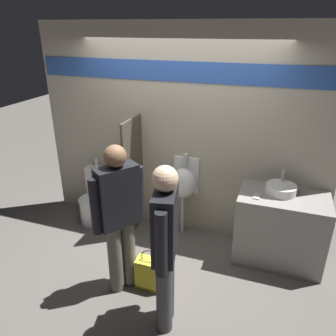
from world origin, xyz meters
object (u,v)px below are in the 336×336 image
at_px(person_with_lanyard, 119,215).
at_px(shopping_bag, 150,273).
at_px(cell_phone, 257,196).
at_px(sink_basin, 281,189).
at_px(toilet, 94,200).
at_px(urinal_near_counter, 183,183).
at_px(person_in_vest, 165,244).

bearing_deg(person_with_lanyard, shopping_bag, -39.11).
height_order(cell_phone, person_with_lanyard, person_with_lanyard).
height_order(sink_basin, toilet, sink_basin).
bearing_deg(shopping_bag, sink_basin, 39.83).
distance_m(cell_phone, person_with_lanyard, 1.55).
height_order(sink_basin, urinal_near_counter, urinal_near_counter).
relative_size(urinal_near_counter, person_with_lanyard, 0.68).
bearing_deg(cell_phone, urinal_near_counter, 163.08).
bearing_deg(cell_phone, sink_basin, 36.39).
distance_m(urinal_near_counter, person_with_lanyard, 1.25).
bearing_deg(person_in_vest, sink_basin, -45.14).
xyz_separation_m(cell_phone, shopping_bag, (-0.97, -0.84, -0.69)).
bearing_deg(sink_basin, cell_phone, -143.61).
distance_m(person_in_vest, person_with_lanyard, 0.67).
bearing_deg(toilet, person_with_lanyard, -47.57).
bearing_deg(toilet, urinal_near_counter, 5.40).
relative_size(sink_basin, toilet, 0.38).
height_order(person_in_vest, shopping_bag, person_in_vest).
relative_size(cell_phone, urinal_near_counter, 0.12).
relative_size(person_in_vest, person_with_lanyard, 1.00).
distance_m(urinal_near_counter, shopping_bag, 1.26).
distance_m(cell_phone, shopping_bag, 1.46).
bearing_deg(urinal_near_counter, person_in_vest, -79.17).
bearing_deg(person_with_lanyard, person_in_vest, -81.09).
height_order(urinal_near_counter, toilet, urinal_near_counter).
bearing_deg(sink_basin, person_in_vest, -123.12).
bearing_deg(person_with_lanyard, cell_phone, -18.42).
bearing_deg(urinal_near_counter, toilet, -174.60).
xyz_separation_m(sink_basin, cell_phone, (-0.25, -0.18, -0.05)).
relative_size(urinal_near_counter, toilet, 1.23).
xyz_separation_m(toilet, shopping_bag, (1.27, -1.00, -0.14)).
distance_m(toilet, person_with_lanyard, 1.57).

